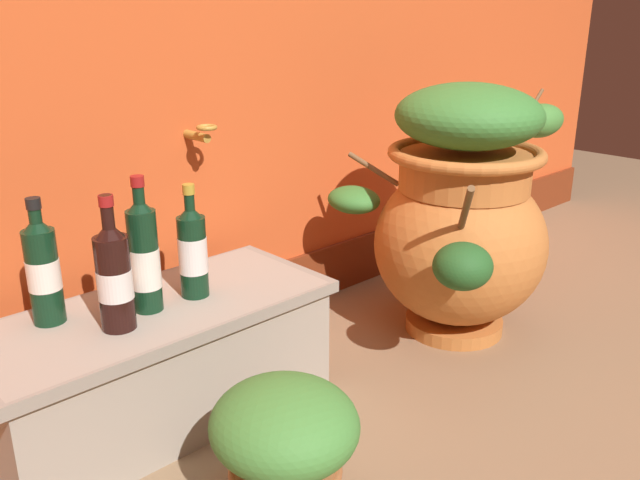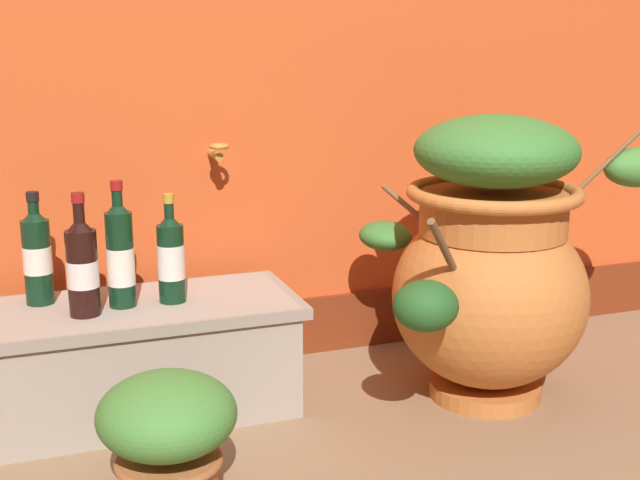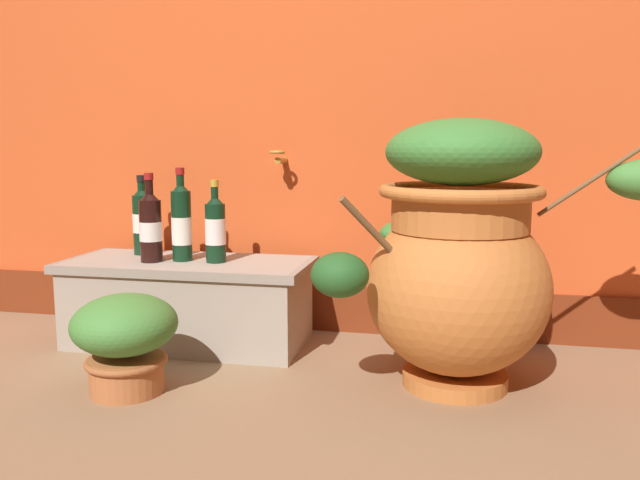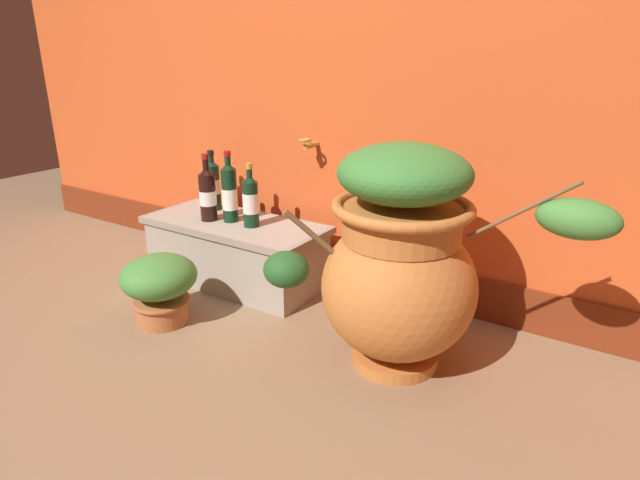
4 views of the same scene
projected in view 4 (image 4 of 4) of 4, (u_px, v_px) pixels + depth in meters
name	position (u px, v px, depth m)	size (l,w,h in m)	color
ground_plane	(164.00, 404.00, 1.67)	(7.00, 7.00, 0.00)	#896B4C
terracotta_urn	(400.00, 261.00, 1.77)	(1.00, 0.66, 0.78)	#C17033
stone_ledge	(236.00, 249.00, 2.49)	(0.87, 0.38, 0.30)	#9E9384
wine_bottle_left	(229.00, 192.00, 2.41)	(0.07, 0.07, 0.32)	black
wine_bottle_middle	(251.00, 200.00, 2.34)	(0.07, 0.07, 0.28)	black
wine_bottle_right	(208.00, 193.00, 2.43)	(0.08, 0.08, 0.31)	black
wine_bottle_back	(213.00, 183.00, 2.58)	(0.07, 0.07, 0.29)	black
potted_shrub	(160.00, 285.00, 2.12)	(0.30, 0.30, 0.28)	#B26638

